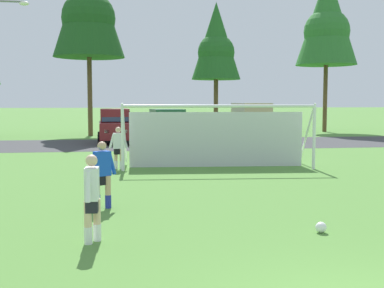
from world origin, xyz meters
TOP-DOWN VIEW (x-y plane):
  - ground_plane at (0.00, 15.00)m, footprint 400.00×400.00m
  - parking_lot_strip at (0.00, 25.05)m, footprint 52.00×8.40m
  - soccer_ball at (1.01, 4.00)m, footprint 0.22×0.22m
  - soccer_goal at (0.91, 13.85)m, footprint 7.55×2.55m
  - player_striker_near at (-2.96, 13.94)m, footprint 0.75×0.30m
  - player_midfield_center at (-3.35, 6.97)m, footprint 0.71×0.40m
  - player_defender_far at (-3.44, 4.01)m, footprint 0.31×0.73m
  - parked_car_slot_far_left at (-3.19, 26.25)m, footprint 2.27×4.67m
  - parked_car_slot_left at (-0.01, 24.47)m, footprint 2.38×4.72m
  - parked_car_slot_center_left at (3.37, 25.67)m, footprint 2.19×4.28m
  - parked_car_slot_center at (5.69, 26.08)m, footprint 2.29×4.85m
  - tree_mid_left at (-5.09, 33.18)m, footprint 5.38×5.38m
  - tree_center_back at (4.95, 34.18)m, footprint 3.98×3.98m
  - tree_mid_right at (14.81, 35.20)m, footprint 5.19×5.19m

SIDE VIEW (x-z plane):
  - ground_plane at x=0.00m, z-range 0.00..0.00m
  - parking_lot_strip at x=0.00m, z-range 0.00..0.01m
  - soccer_ball at x=1.01m, z-range 0.00..0.22m
  - player_striker_near at x=-2.96m, z-range 0.00..1.64m
  - player_midfield_center at x=-3.35m, z-range 0.00..1.64m
  - player_defender_far at x=-3.44m, z-range 0.00..1.64m
  - parked_car_slot_center_left at x=3.37m, z-range 0.02..1.74m
  - parked_car_slot_far_left at x=-3.19m, z-range 0.03..2.19m
  - parked_car_slot_left at x=-0.01m, z-range 0.03..2.19m
  - soccer_goal at x=0.91m, z-range 0.01..2.58m
  - parked_car_slot_center at x=5.69m, z-range 0.08..2.60m
  - tree_center_back at x=4.95m, z-range 1.99..12.60m
  - tree_mid_right at x=14.81m, z-range 2.60..16.43m
  - tree_mid_left at x=-5.09m, z-range 2.70..17.05m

